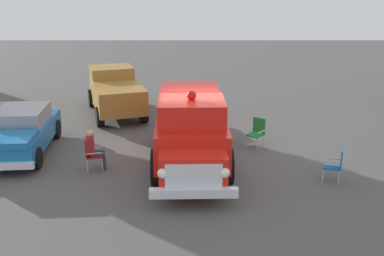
# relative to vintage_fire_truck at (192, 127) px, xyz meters

# --- Properties ---
(ground_plane) EXTENTS (60.00, 60.00, 0.00)m
(ground_plane) POSITION_rel_vintage_fire_truck_xyz_m (0.32, 0.34, -1.20)
(ground_plane) COLOR #514F4C
(vintage_fire_truck) EXTENTS (2.44, 6.00, 2.59)m
(vintage_fire_truck) POSITION_rel_vintage_fire_truck_xyz_m (0.00, 0.00, 0.00)
(vintage_fire_truck) COLOR black
(vintage_fire_truck) RESTS_ON ground
(classic_hot_rod) EXTENTS (2.18, 4.48, 1.46)m
(classic_hot_rod) POSITION_rel_vintage_fire_truck_xyz_m (-5.69, 0.92, -0.45)
(classic_hot_rod) COLOR black
(classic_hot_rod) RESTS_ON ground
(parked_pickup) EXTENTS (3.16, 5.12, 1.90)m
(parked_pickup) POSITION_rel_vintage_fire_truck_xyz_m (-3.27, 5.67, -0.21)
(parked_pickup) COLOR black
(parked_pickup) RESTS_ON ground
(lawn_chair_near_truck) EXTENTS (0.59, 0.60, 1.02)m
(lawn_chair_near_truck) POSITION_rel_vintage_fire_truck_xyz_m (-3.07, -0.54, -0.61)
(lawn_chair_near_truck) COLOR #B7BABF
(lawn_chair_near_truck) RESTS_ON ground
(lawn_chair_by_car) EXTENTS (0.69, 0.69, 1.02)m
(lawn_chair_by_car) POSITION_rel_vintage_fire_truck_xyz_m (2.30, 1.54, -0.61)
(lawn_chair_by_car) COLOR #B7BABF
(lawn_chair_by_car) RESTS_ON ground
(lawn_chair_spare) EXTENTS (0.63, 0.63, 1.02)m
(lawn_chair_spare) POSITION_rel_vintage_fire_truck_xyz_m (4.18, -1.42, -0.61)
(lawn_chair_spare) COLOR #B7BABF
(lawn_chair_spare) RESTS_ON ground
(spectator_seated) EXTENTS (0.60, 0.48, 1.29)m
(spectator_seated) POSITION_rel_vintage_fire_truck_xyz_m (-2.94, -0.51, -0.50)
(spectator_seated) COLOR #383842
(spectator_seated) RESTS_ON ground
(spectator_standing) EXTENTS (0.62, 0.42, 1.68)m
(spectator_standing) POSITION_rel_vintage_fire_truck_xyz_m (-0.66, 3.46, -0.23)
(spectator_standing) COLOR #2D334C
(spectator_standing) RESTS_ON ground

